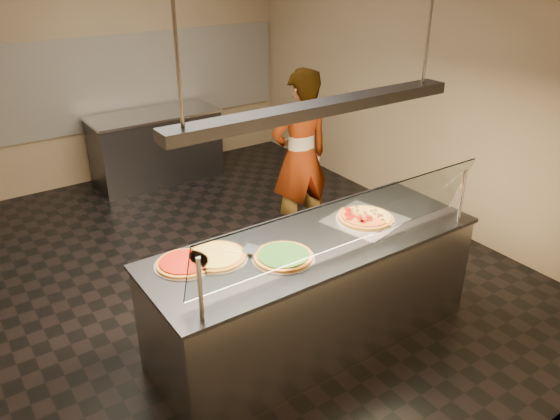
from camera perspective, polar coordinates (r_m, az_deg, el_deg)
ground at (r=5.61m, az=-5.38°, el=-5.89°), size 5.00×6.00×0.02m
wall_back at (r=7.69m, az=-17.32°, el=14.10°), size 5.00×0.02×3.00m
wall_front at (r=2.92m, az=23.86°, el=-6.14°), size 5.00×0.02×3.00m
wall_right at (r=6.50m, az=14.12°, el=12.46°), size 0.02×6.00×3.00m
tile_band at (r=7.70m, az=-17.05°, el=12.62°), size 4.90×0.02×1.20m
serving_counter at (r=4.38m, az=3.50°, el=-8.47°), size 2.64×0.94×0.93m
sneeze_guard at (r=3.77m, az=6.99°, el=-1.34°), size 2.40×0.18×0.54m
perforated_tray at (r=4.47m, az=8.84°, el=-0.97°), size 0.66×0.66×0.01m
half_pizza_pepperoni at (r=4.39m, az=7.83°, el=-1.01°), size 0.33×0.49×0.05m
half_pizza_sausage at (r=4.53m, az=9.87°, el=-0.40°), size 0.33×0.49×0.04m
pizza_spinach at (r=3.90m, az=0.32°, el=-4.84°), size 0.46×0.46×0.03m
pizza_cheese at (r=3.93m, az=-6.75°, el=-4.75°), size 0.46×0.46×0.03m
pizza_tomato at (r=3.88m, az=-10.01°, el=-5.49°), size 0.42×0.42×0.03m
pizza_spatula at (r=3.95m, az=-4.27°, el=-4.19°), size 0.27×0.18×0.02m
prep_table at (r=7.64m, az=-12.78°, el=6.48°), size 1.70×0.74×0.93m
worker at (r=5.75m, az=2.12°, el=5.53°), size 0.70×0.48×1.87m
heat_lamp_housing at (r=3.75m, az=4.12°, el=10.57°), size 2.30×0.18×0.08m
lamp_rod_left at (r=3.12m, az=-10.85°, el=17.31°), size 0.02×0.02×1.01m
lamp_rod_right at (r=4.33m, az=15.47°, el=19.21°), size 0.02×0.02×1.01m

